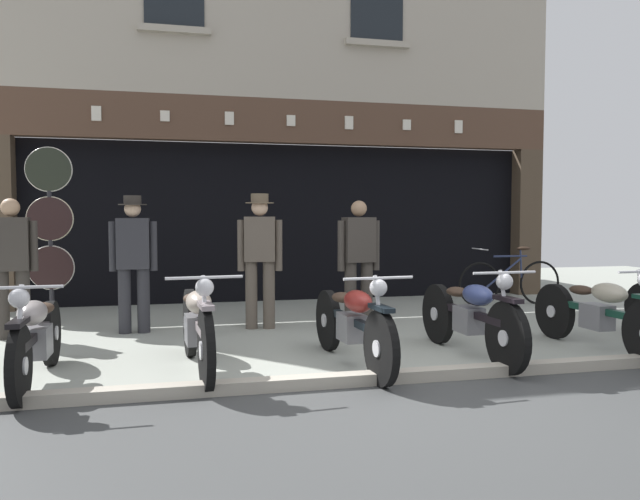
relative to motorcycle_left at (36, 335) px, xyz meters
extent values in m
cube|color=#999E94|center=(2.98, 4.27, -0.45)|extent=(21.20, 10.00, 0.08)
cube|color=#ADA596|center=(2.98, -0.65, -0.40)|extent=(21.20, 0.16, 0.18)
cube|color=black|center=(2.98, 6.57, 0.89)|extent=(8.46, 4.00, 2.60)
cube|color=#4C3D2D|center=(7.36, 4.45, 0.89)|extent=(0.44, 0.36, 2.60)
cube|color=black|center=(2.98, 4.82, 1.02)|extent=(8.09, 0.03, 2.18)
cube|color=#513829|center=(2.98, 4.39, 2.54)|extent=(9.20, 0.24, 0.70)
cube|color=silver|center=(0.02, 4.26, 2.54)|extent=(0.14, 0.03, 0.22)
cube|color=silver|center=(1.01, 4.26, 2.54)|extent=(0.14, 0.03, 0.16)
cube|color=silver|center=(2.00, 4.26, 2.54)|extent=(0.14, 0.03, 0.20)
cube|color=silver|center=(2.98, 4.26, 2.54)|extent=(0.14, 0.03, 0.17)
cube|color=silver|center=(3.95, 4.26, 2.54)|extent=(0.14, 0.03, 0.21)
cube|color=silver|center=(4.97, 4.26, 2.54)|extent=(0.14, 0.03, 0.17)
cube|color=silver|center=(5.91, 4.26, 2.54)|extent=(0.14, 0.03, 0.22)
cube|color=#B0A593|center=(1.18, 4.22, 3.84)|extent=(1.10, 0.12, 0.10)
cube|color=black|center=(4.43, 4.26, 4.54)|extent=(0.90, 0.02, 1.30)
cube|color=#B0A593|center=(4.43, 4.22, 3.84)|extent=(1.10, 0.12, 0.10)
cylinder|color=black|center=(0.01, -0.64, -0.11)|extent=(0.08, 0.61, 0.61)
cylinder|color=silver|center=(0.01, -0.64, -0.11)|extent=(0.10, 0.14, 0.13)
cylinder|color=black|center=(-0.01, 0.69, -0.11)|extent=(0.09, 0.61, 0.61)
cylinder|color=silver|center=(-0.01, 0.69, -0.11)|extent=(0.11, 0.14, 0.13)
cube|color=black|center=(0.00, 0.03, 0.01)|extent=(0.09, 1.22, 0.07)
cube|color=slate|center=(0.00, 0.03, -0.06)|extent=(0.21, 0.32, 0.26)
ellipsoid|color=gray|center=(0.00, -0.13, 0.21)|extent=(0.23, 0.46, 0.20)
ellipsoid|color=#38281E|center=(0.00, 0.26, 0.19)|extent=(0.20, 0.30, 0.10)
cube|color=black|center=(0.01, -0.64, 0.22)|extent=(0.11, 0.36, 0.04)
sphere|color=silver|center=(0.01, -0.58, 0.39)|extent=(0.15, 0.15, 0.15)
cylinder|color=silver|center=(0.01, -0.58, 0.47)|extent=(0.62, 0.03, 0.02)
cylinder|color=silver|center=(0.01, -0.60, 0.18)|extent=(0.04, 0.26, 0.61)
cylinder|color=black|center=(1.38, -0.56, -0.07)|extent=(0.12, 0.68, 0.68)
cylinder|color=silver|center=(1.38, -0.56, -0.07)|extent=(0.11, 0.16, 0.15)
cylinder|color=black|center=(1.28, 0.77, -0.07)|extent=(0.13, 0.68, 0.68)
cylinder|color=silver|center=(1.28, 0.77, -0.07)|extent=(0.12, 0.16, 0.15)
cube|color=gray|center=(1.33, 0.11, 0.05)|extent=(0.16, 1.22, 0.07)
cube|color=slate|center=(1.33, 0.11, -0.02)|extent=(0.22, 0.33, 0.26)
ellipsoid|color=#AC9D8E|center=(1.34, -0.05, 0.25)|extent=(0.25, 0.47, 0.20)
ellipsoid|color=#38281E|center=(1.31, 0.34, 0.23)|extent=(0.22, 0.31, 0.10)
cube|color=gray|center=(1.38, -0.56, 0.29)|extent=(0.13, 0.37, 0.04)
sphere|color=silver|center=(1.37, -0.50, 0.43)|extent=(0.15, 0.15, 0.15)
cylinder|color=silver|center=(1.37, -0.50, 0.51)|extent=(0.62, 0.07, 0.02)
cylinder|color=silver|center=(1.37, -0.52, 0.22)|extent=(0.06, 0.29, 0.60)
cylinder|color=black|center=(2.80, -0.72, -0.10)|extent=(0.11, 0.64, 0.64)
cylinder|color=silver|center=(2.80, -0.72, -0.10)|extent=(0.11, 0.15, 0.14)
cylinder|color=black|center=(2.71, 0.71, -0.10)|extent=(0.12, 0.64, 0.64)
cylinder|color=silver|center=(2.71, 0.71, -0.10)|extent=(0.12, 0.15, 0.14)
cube|color=black|center=(2.75, -0.01, 0.02)|extent=(0.15, 1.32, 0.07)
cube|color=slate|center=(2.75, -0.01, -0.05)|extent=(0.22, 0.33, 0.26)
ellipsoid|color=maroon|center=(2.76, -0.18, 0.22)|extent=(0.25, 0.47, 0.20)
ellipsoid|color=#38281E|center=(2.74, 0.25, 0.20)|extent=(0.22, 0.31, 0.10)
cube|color=black|center=(2.80, -0.72, 0.24)|extent=(0.12, 0.37, 0.04)
sphere|color=silver|center=(2.79, -0.66, 0.40)|extent=(0.15, 0.15, 0.15)
cylinder|color=silver|center=(2.79, -0.66, 0.48)|extent=(0.62, 0.06, 0.02)
cylinder|color=silver|center=(2.80, -0.68, 0.19)|extent=(0.05, 0.24, 0.62)
cylinder|color=black|center=(4.01, -0.64, -0.08)|extent=(0.09, 0.66, 0.66)
cylinder|color=silver|center=(4.01, -0.64, -0.08)|extent=(0.10, 0.15, 0.15)
cylinder|color=black|center=(3.98, 0.76, -0.08)|extent=(0.10, 0.66, 0.66)
cylinder|color=silver|center=(3.98, 0.76, -0.08)|extent=(0.11, 0.15, 0.15)
cube|color=black|center=(4.00, 0.06, 0.04)|extent=(0.10, 1.29, 0.07)
cube|color=slate|center=(4.00, 0.06, -0.03)|extent=(0.21, 0.32, 0.26)
ellipsoid|color=navy|center=(4.00, -0.10, 0.24)|extent=(0.23, 0.46, 0.20)
ellipsoid|color=#38281E|center=(3.99, 0.32, 0.22)|extent=(0.21, 0.30, 0.10)
cube|color=black|center=(4.01, -0.64, 0.27)|extent=(0.11, 0.36, 0.04)
sphere|color=silver|center=(4.01, -0.58, 0.42)|extent=(0.15, 0.15, 0.15)
cylinder|color=silver|center=(4.01, -0.58, 0.50)|extent=(0.62, 0.04, 0.02)
cylinder|color=silver|center=(4.01, -0.60, 0.21)|extent=(0.04, 0.23, 0.62)
cylinder|color=black|center=(5.41, 0.70, -0.10)|extent=(0.10, 0.63, 0.63)
cylinder|color=silver|center=(5.41, 0.70, -0.10)|extent=(0.11, 0.14, 0.14)
cube|color=#12372A|center=(5.43, 0.00, 0.02)|extent=(0.11, 1.29, 0.07)
cube|color=slate|center=(5.43, 0.00, -0.05)|extent=(0.21, 0.33, 0.26)
ellipsoid|color=#ACA48E|center=(5.43, -0.17, 0.22)|extent=(0.23, 0.47, 0.20)
ellipsoid|color=#38281E|center=(5.42, 0.25, 0.20)|extent=(0.21, 0.31, 0.10)
cylinder|color=#38332D|center=(-0.58, 2.14, -0.01)|extent=(0.15, 0.15, 0.81)
cylinder|color=#38332D|center=(-0.80, 2.12, -0.01)|extent=(0.15, 0.15, 0.81)
cube|color=#38332D|center=(-0.69, 2.13, 0.68)|extent=(0.39, 0.25, 0.61)
cube|color=white|center=(-0.69, 2.24, 0.75)|extent=(0.14, 0.03, 0.34)
cube|color=black|center=(-0.70, 2.26, 0.74)|extent=(0.05, 0.02, 0.32)
cylinder|color=#38332D|center=(-0.45, 2.15, 0.66)|extent=(0.09, 0.09, 0.58)
sphere|color=tan|center=(-0.69, 2.13, 1.10)|extent=(0.21, 0.21, 0.21)
cylinder|color=#2D2D33|center=(0.76, 2.17, -0.01)|extent=(0.15, 0.15, 0.80)
cylinder|color=#2D2D33|center=(0.54, 2.17, -0.01)|extent=(0.15, 0.15, 0.80)
cube|color=#2D2D33|center=(0.65, 2.17, 0.67)|extent=(0.38, 0.23, 0.61)
cube|color=silver|center=(0.65, 2.28, 0.75)|extent=(0.14, 0.02, 0.34)
cube|color=maroon|center=(0.65, 2.30, 0.73)|extent=(0.05, 0.01, 0.32)
cylinder|color=#2D2D33|center=(0.89, 2.16, 0.64)|extent=(0.09, 0.09, 0.60)
cylinder|color=#2D2D33|center=(0.42, 2.17, 0.64)|extent=(0.09, 0.09, 0.60)
sphere|color=beige|center=(0.65, 2.17, 1.09)|extent=(0.20, 0.20, 0.20)
cylinder|color=#332D28|center=(0.65, 2.17, 1.14)|extent=(0.33, 0.33, 0.01)
cylinder|color=#332D28|center=(0.65, 2.17, 1.19)|extent=(0.21, 0.21, 0.11)
cylinder|color=brown|center=(2.28, 2.08, 0.02)|extent=(0.15, 0.15, 0.87)
cylinder|color=brown|center=(2.07, 2.12, 0.02)|extent=(0.15, 0.15, 0.87)
cube|color=brown|center=(2.18, 2.10, 0.71)|extent=(0.41, 0.28, 0.56)
cube|color=silver|center=(2.20, 2.22, 0.78)|extent=(0.14, 0.04, 0.31)
cube|color=brown|center=(2.20, 2.23, 0.77)|extent=(0.05, 0.02, 0.29)
cylinder|color=brown|center=(2.41, 2.06, 0.63)|extent=(0.09, 0.09, 0.64)
cylinder|color=brown|center=(1.94, 2.14, 0.63)|extent=(0.09, 0.09, 0.64)
sphere|color=beige|center=(2.18, 2.10, 1.11)|extent=(0.21, 0.21, 0.21)
cylinder|color=brown|center=(2.18, 2.10, 1.17)|extent=(0.35, 0.35, 0.01)
cylinder|color=brown|center=(2.18, 2.10, 1.22)|extent=(0.22, 0.22, 0.11)
cylinder|color=#38332D|center=(3.48, 1.79, 0.02)|extent=(0.15, 0.15, 0.86)
cylinder|color=#38332D|center=(3.26, 1.77, 0.02)|extent=(0.15, 0.15, 0.86)
cube|color=#38332D|center=(3.37, 1.78, 0.71)|extent=(0.40, 0.26, 0.56)
cube|color=silver|center=(3.36, 1.89, 0.77)|extent=(0.14, 0.04, 0.31)
cube|color=navy|center=(3.35, 1.91, 0.76)|extent=(0.05, 0.02, 0.29)
cylinder|color=#38332D|center=(3.60, 1.80, 0.63)|extent=(0.09, 0.09, 0.62)
cylinder|color=#38332D|center=(3.14, 1.75, 0.63)|extent=(0.09, 0.09, 0.62)
sphere|color=#9E7A5B|center=(3.37, 1.78, 1.09)|extent=(0.20, 0.20, 0.20)
cylinder|color=#232328|center=(-0.46, 3.17, 0.73)|extent=(0.06, 0.06, 2.29)
cylinder|color=#23281E|center=(-0.46, 3.15, 1.61)|extent=(0.57, 0.03, 0.57)
torus|color=silver|center=(-0.46, 3.16, 1.61)|extent=(0.59, 0.04, 0.59)
cylinder|color=black|center=(-0.46, 3.15, 0.97)|extent=(0.57, 0.03, 0.57)
torus|color=beige|center=(-0.46, 3.16, 0.97)|extent=(0.59, 0.04, 0.59)
cylinder|color=black|center=(-0.46, 3.15, 0.32)|extent=(0.57, 0.03, 0.57)
torus|color=silver|center=(-0.46, 3.16, 0.32)|extent=(0.59, 0.04, 0.59)
cube|color=beige|center=(4.77, 4.67, 1.29)|extent=(0.69, 0.02, 1.07)
cube|color=#232328|center=(4.77, 4.66, 1.73)|extent=(0.69, 0.01, 0.20)
cube|color=silver|center=(5.90, 4.67, 1.38)|extent=(0.81, 0.02, 1.12)
cube|color=#511E19|center=(5.90, 4.66, 1.84)|extent=(0.81, 0.01, 0.20)
torus|color=black|center=(5.80, 3.23, -0.08)|extent=(0.71, 0.04, 0.71)
torus|color=black|center=(6.87, 3.23, -0.08)|extent=(0.71, 0.04, 0.71)
cylinder|color=navy|center=(6.23, 3.23, 0.10)|extent=(0.62, 0.03, 0.47)
cylinder|color=navy|center=(6.34, 3.23, 0.36)|extent=(0.59, 0.03, 0.03)
cylinder|color=navy|center=(6.53, 3.23, 0.22)|extent=(0.06, 0.03, 0.52)
ellipsoid|color=#332319|center=(6.57, 3.23, 0.48)|extent=(0.24, 0.12, 0.06)
cylinder|color=silver|center=(5.80, 3.23, 0.48)|extent=(0.02, 0.50, 0.02)
camera|label=1|loc=(1.15, -5.48, 1.00)|focal=34.22mm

